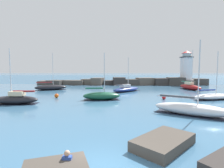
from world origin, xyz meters
name	(u,v)px	position (x,y,z in m)	size (l,w,h in m)	color
open_sea_beyond	(117,78)	(0.00, 111.06, 0.00)	(400.00, 116.00, 0.01)	#2D5B7F
breakwater_jetty	(125,82)	(3.21, 50.78, 1.02)	(57.41, 6.74, 2.56)	#4C443D
lighthouse	(186,70)	(23.68, 51.53, 4.84)	(5.27, 5.27, 11.44)	gray
sailboat_moored_0	(51,87)	(-15.92, 34.39, 0.67)	(7.76, 5.17, 9.17)	black
sailboat_moored_1	(15,99)	(-14.13, 16.32, 0.69)	(6.66, 2.61, 7.97)	black
sailboat_moored_2	(102,96)	(-1.99, 20.41, 0.66)	(6.37, 3.24, 7.72)	#195138
sailboat_moored_3	(126,89)	(2.63, 31.71, 0.60)	(7.34, 7.44, 7.82)	navy
sailboat_moored_4	(213,96)	(16.65, 21.28, 0.51)	(7.68, 4.27, 7.99)	white
sailboat_moored_5	(190,87)	(18.96, 36.49, 0.74)	(3.52, 8.57, 9.93)	maroon
sailboat_moored_6	(191,109)	(8.69, 10.78, 0.65)	(7.98, 6.01, 8.02)	white
mooring_buoy_orange_near	(164,97)	(8.43, 21.10, 0.33)	(0.65, 0.65, 0.85)	red
mooring_buoy_far_side	(57,96)	(-10.18, 22.18, 0.37)	(0.74, 0.74, 0.94)	#EA5914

